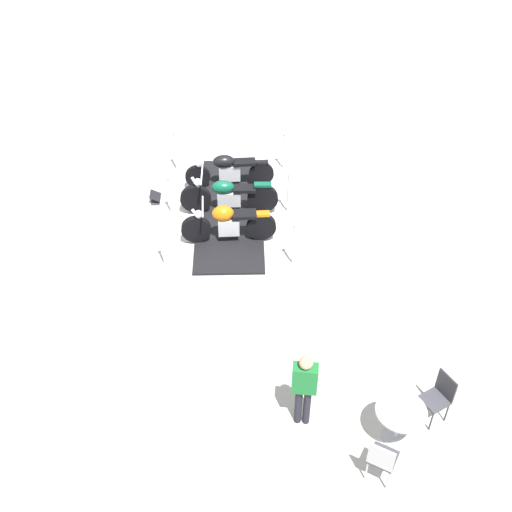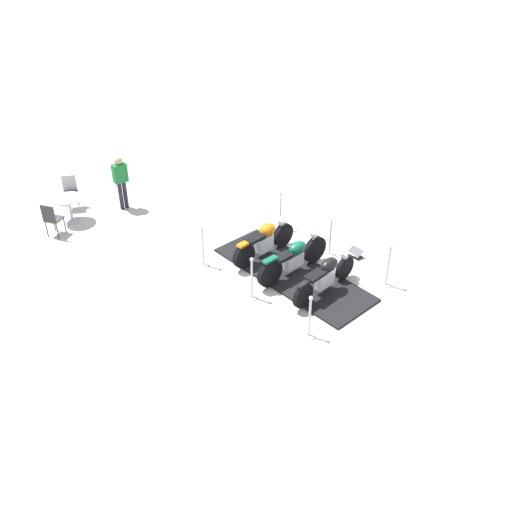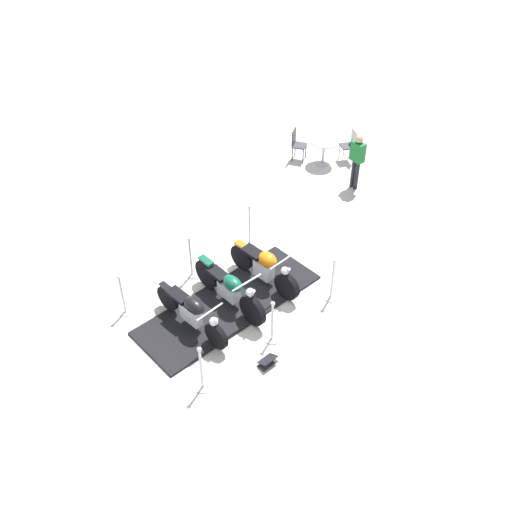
# 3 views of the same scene
# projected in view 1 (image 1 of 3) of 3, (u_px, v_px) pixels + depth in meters

# --- Properties ---
(ground_plane) EXTENTS (80.00, 80.00, 0.00)m
(ground_plane) POSITION_uv_depth(u_px,v_px,m) (230.00, 213.00, 14.98)
(ground_plane) COLOR beige
(display_platform) EXTENTS (4.14, 4.03, 0.06)m
(display_platform) POSITION_uv_depth(u_px,v_px,m) (230.00, 212.00, 14.96)
(display_platform) COLOR black
(display_platform) RESTS_ON ground_plane
(motorcycle_black) EXTENTS (1.46, 1.70, 0.89)m
(motorcycle_black) POSITION_uv_depth(u_px,v_px,m) (228.00, 169.00, 15.40)
(motorcycle_black) COLOR black
(motorcycle_black) RESTS_ON display_platform
(motorcycle_forest) EXTENTS (1.65, 1.70, 1.03)m
(motorcycle_forest) POSITION_uv_depth(u_px,v_px,m) (228.00, 195.00, 14.64)
(motorcycle_forest) COLOR black
(motorcycle_forest) RESTS_ON display_platform
(motorcycle_copper) EXTENTS (1.46, 1.64, 0.95)m
(motorcycle_copper) POSITION_uv_depth(u_px,v_px,m) (228.00, 223.00, 13.87)
(motorcycle_copper) COLOR black
(motorcycle_copper) RESTS_ON display_platform
(stanchion_right_rear) EXTENTS (0.31, 0.31, 1.11)m
(stanchion_right_rear) POSITION_uv_depth(u_px,v_px,m) (164.00, 252.00, 13.35)
(stanchion_right_rear) COLOR silver
(stanchion_right_rear) RESTS_ON ground_plane
(stanchion_right_mid) EXTENTS (0.34, 0.34, 1.07)m
(stanchion_right_mid) POSITION_uv_depth(u_px,v_px,m) (170.00, 202.00, 14.74)
(stanchion_right_mid) COLOR silver
(stanchion_right_mid) RESTS_ON ground_plane
(stanchion_left_mid) EXTENTS (0.29, 0.29, 1.12)m
(stanchion_left_mid) POSITION_uv_depth(u_px,v_px,m) (288.00, 198.00, 14.73)
(stanchion_left_mid) COLOR silver
(stanchion_left_mid) RESTS_ON ground_plane
(stanchion_left_rear) EXTENTS (0.29, 0.29, 1.12)m
(stanchion_left_rear) POSITION_uv_depth(u_px,v_px,m) (293.00, 249.00, 13.38)
(stanchion_left_rear) COLOR silver
(stanchion_left_rear) RESTS_ON ground_plane
(stanchion_left_front) EXTENTS (0.30, 0.30, 1.07)m
(stanchion_left_front) POSITION_uv_depth(u_px,v_px,m) (284.00, 156.00, 16.11)
(stanchion_left_front) COLOR silver
(stanchion_left_front) RESTS_ON ground_plane
(stanchion_right_front) EXTENTS (0.31, 0.31, 1.13)m
(stanchion_right_front) POSITION_uv_depth(u_px,v_px,m) (176.00, 157.00, 16.06)
(stanchion_right_front) COLOR silver
(stanchion_right_front) RESTS_ON ground_plane
(info_placard) EXTENTS (0.43, 0.43, 0.21)m
(info_placard) POSITION_uv_depth(u_px,v_px,m) (156.00, 198.00, 15.29)
(info_placard) COLOR #333338
(info_placard) RESTS_ON ground_plane
(cafe_table) EXTENTS (0.81, 0.81, 0.74)m
(cafe_table) POSITION_uv_depth(u_px,v_px,m) (400.00, 417.00, 10.12)
(cafe_table) COLOR #B7B7BC
(cafe_table) RESTS_ON ground_plane
(cafe_chair_near_table) EXTENTS (0.50, 0.50, 0.99)m
(cafe_chair_near_table) POSITION_uv_depth(u_px,v_px,m) (382.00, 459.00, 9.57)
(cafe_chair_near_table) COLOR #B7B7BC
(cafe_chair_near_table) RESTS_ON ground_plane
(cafe_chair_across_table) EXTENTS (0.48, 0.48, 0.98)m
(cafe_chair_across_table) POSITION_uv_depth(u_px,v_px,m) (439.00, 395.00, 10.44)
(cafe_chair_across_table) COLOR #2D2D33
(cafe_chair_across_table) RESTS_ON ground_plane
(bystander_person) EXTENTS (0.45, 0.42, 1.64)m
(bystander_person) POSITION_uv_depth(u_px,v_px,m) (304.00, 385.00, 10.08)
(bystander_person) COLOR #23232D
(bystander_person) RESTS_ON ground_plane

